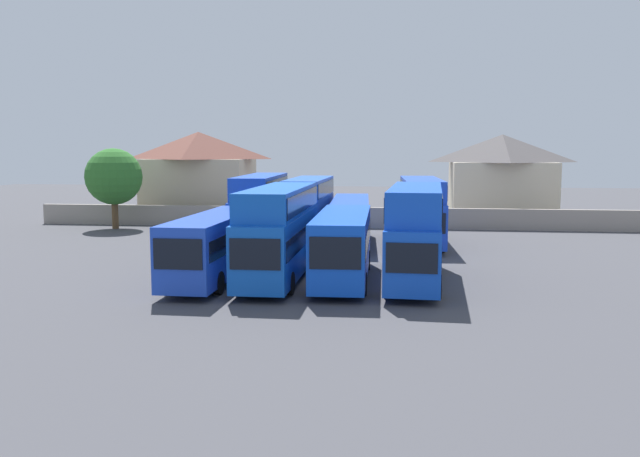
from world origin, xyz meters
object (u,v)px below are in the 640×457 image
at_px(bus_7, 351,218).
at_px(house_terrace_centre, 501,177).
at_px(bus_5, 260,205).
at_px(tree_left_of_lot, 114,177).
at_px(house_terrace_left, 199,175).
at_px(bus_1, 216,243).
at_px(bus_6, 309,207).
at_px(bus_3, 343,243).
at_px(bus_8, 421,208).
at_px(bus_4, 416,229).
at_px(bus_2, 279,228).

bearing_deg(bus_7, house_terrace_centre, 140.32).
xyz_separation_m(bus_5, tree_left_of_lot, (-14.22, 7.02, 1.68)).
bearing_deg(house_terrace_left, bus_5, -59.33).
bearing_deg(tree_left_of_lot, bus_1, -54.56).
xyz_separation_m(bus_5, bus_6, (3.48, 0.30, -0.11)).
relative_size(bus_1, tree_left_of_lot, 1.68).
bearing_deg(house_terrace_centre, house_terrace_left, -177.14).
bearing_deg(bus_3, house_terrace_centre, 156.77).
height_order(bus_6, bus_8, bus_8).
bearing_deg(house_terrace_centre, bus_7, -126.59).
distance_m(bus_8, house_terrace_left, 26.40).
bearing_deg(house_terrace_left, tree_left_of_lot, -117.45).
xyz_separation_m(bus_6, tree_left_of_lot, (-17.71, 6.72, 1.79)).
bearing_deg(house_terrace_left, bus_6, -50.46).
bearing_deg(tree_left_of_lot, bus_4, -39.21).
relative_size(bus_3, house_terrace_left, 1.07).
bearing_deg(bus_5, bus_1, 0.25).
bearing_deg(bus_1, bus_4, 92.50).
bearing_deg(bus_3, house_terrace_left, -151.92).
xyz_separation_m(bus_1, bus_2, (3.28, 0.41, 0.79)).
bearing_deg(bus_6, bus_7, 85.87).
distance_m(bus_5, house_terrace_left, 18.74).
relative_size(bus_2, bus_4, 1.08).
distance_m(bus_3, bus_7, 13.48).
height_order(bus_1, tree_left_of_lot, tree_left_of_lot).
bearing_deg(bus_3, bus_8, 160.78).
bearing_deg(bus_2, bus_8, 150.37).
distance_m(bus_1, tree_left_of_lot, 25.62).
xyz_separation_m(bus_7, bus_8, (4.99, 0.18, 0.79)).
relative_size(bus_7, house_terrace_left, 1.10).
relative_size(house_terrace_left, house_terrace_centre, 1.05).
distance_m(bus_1, bus_5, 13.79).
height_order(bus_3, house_terrace_left, house_terrace_left).
distance_m(bus_2, bus_6, 13.65).
relative_size(house_terrace_centre, tree_left_of_lot, 1.43).
height_order(bus_4, house_terrace_centre, house_terrace_centre).
xyz_separation_m(bus_2, bus_8, (7.71, 13.59, -0.06)).
height_order(bus_5, bus_6, bus_5).
bearing_deg(bus_3, bus_1, -88.45).
xyz_separation_m(bus_6, bus_7, (3.08, -0.24, -0.78)).
distance_m(bus_2, bus_5, 13.89).
xyz_separation_m(bus_6, house_terrace_centre, (16.03, 17.21, 1.51)).
height_order(bus_1, bus_2, bus_2).
bearing_deg(house_terrace_centre, bus_6, -132.97).
xyz_separation_m(bus_2, house_terrace_centre, (15.67, 30.86, 1.44)).
xyz_separation_m(bus_4, tree_left_of_lot, (-25.12, 20.50, 1.67)).
distance_m(bus_6, house_terrace_centre, 23.57).
distance_m(bus_8, house_terrace_centre, 19.07).
bearing_deg(bus_6, bus_1, -11.47).
xyz_separation_m(bus_7, house_terrace_centre, (12.95, 17.45, 2.29)).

